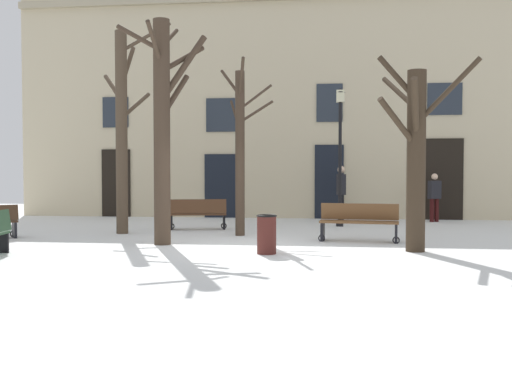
{
  "coord_description": "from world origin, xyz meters",
  "views": [
    {
      "loc": [
        1.74,
        -12.76,
        1.71
      ],
      "look_at": [
        0.0,
        1.62,
        1.17
      ],
      "focal_mm": 41.41,
      "sensor_mm": 36.0,
      "label": 1
    }
  ],
  "objects_px": {
    "streetlamp": "(340,142)",
    "person_near_bench": "(434,195)",
    "tree_left_of_center": "(240,147)",
    "tree_right_of_center": "(163,123)",
    "tree_near_facade": "(415,152)",
    "bench_by_litter_bin": "(359,221)",
    "tree_foreground": "(122,126)",
    "bench_facing_shops": "(198,214)",
    "person_strolling": "(341,190)",
    "litter_bin": "(267,234)"
  },
  "relations": [
    {
      "from": "streetlamp",
      "to": "bench_facing_shops",
      "type": "bearing_deg",
      "value": -160.22
    },
    {
      "from": "tree_left_of_center",
      "to": "tree_right_of_center",
      "type": "xyz_separation_m",
      "value": [
        -1.47,
        -2.03,
        0.48
      ]
    },
    {
      "from": "person_near_bench",
      "to": "bench_facing_shops",
      "type": "bearing_deg",
      "value": -178.6
    },
    {
      "from": "person_strolling",
      "to": "person_near_bench",
      "type": "bearing_deg",
      "value": 76.77
    },
    {
      "from": "streetlamp",
      "to": "person_near_bench",
      "type": "bearing_deg",
      "value": 31.72
    },
    {
      "from": "tree_right_of_center",
      "to": "streetlamp",
      "type": "xyz_separation_m",
      "value": [
        4.1,
        4.85,
        -0.24
      ]
    },
    {
      "from": "tree_foreground",
      "to": "person_near_bench",
      "type": "height_order",
      "value": "tree_foreground"
    },
    {
      "from": "bench_by_litter_bin",
      "to": "bench_facing_shops",
      "type": "distance_m",
      "value": 5.0
    },
    {
      "from": "tree_left_of_center",
      "to": "streetlamp",
      "type": "distance_m",
      "value": 3.86
    },
    {
      "from": "tree_foreground",
      "to": "person_strolling",
      "type": "relative_size",
      "value": 3.12
    },
    {
      "from": "tree_right_of_center",
      "to": "bench_facing_shops",
      "type": "bearing_deg",
      "value": 89.4
    },
    {
      "from": "tree_near_facade",
      "to": "person_near_bench",
      "type": "distance_m",
      "value": 7.59
    },
    {
      "from": "streetlamp",
      "to": "person_near_bench",
      "type": "xyz_separation_m",
      "value": [
        3.12,
        1.93,
        -1.66
      ]
    },
    {
      "from": "bench_by_litter_bin",
      "to": "person_near_bench",
      "type": "distance_m",
      "value": 6.32
    },
    {
      "from": "bench_by_litter_bin",
      "to": "bench_facing_shops",
      "type": "bearing_deg",
      "value": 159.35
    },
    {
      "from": "tree_right_of_center",
      "to": "person_near_bench",
      "type": "height_order",
      "value": "tree_right_of_center"
    },
    {
      "from": "tree_right_of_center",
      "to": "person_near_bench",
      "type": "relative_size",
      "value": 3.21
    },
    {
      "from": "tree_right_of_center",
      "to": "bench_facing_shops",
      "type": "xyz_separation_m",
      "value": [
        0.04,
        3.38,
        -2.33
      ]
    },
    {
      "from": "bench_by_litter_bin",
      "to": "tree_right_of_center",
      "type": "bearing_deg",
      "value": -159.66
    },
    {
      "from": "streetlamp",
      "to": "litter_bin",
      "type": "bearing_deg",
      "value": -104.7
    },
    {
      "from": "tree_left_of_center",
      "to": "litter_bin",
      "type": "relative_size",
      "value": 5.59
    },
    {
      "from": "tree_right_of_center",
      "to": "person_strolling",
      "type": "bearing_deg",
      "value": 57.8
    },
    {
      "from": "tree_near_facade",
      "to": "bench_by_litter_bin",
      "type": "distance_m",
      "value": 2.52
    },
    {
      "from": "tree_right_of_center",
      "to": "tree_foreground",
      "type": "xyz_separation_m",
      "value": [
        -1.74,
        2.17,
        0.11
      ]
    },
    {
      "from": "bench_facing_shops",
      "to": "person_strolling",
      "type": "relative_size",
      "value": 0.93
    },
    {
      "from": "tree_foreground",
      "to": "bench_facing_shops",
      "type": "distance_m",
      "value": 3.25
    },
    {
      "from": "tree_foreground",
      "to": "streetlamp",
      "type": "relative_size",
      "value": 1.38
    },
    {
      "from": "tree_near_facade",
      "to": "bench_by_litter_bin",
      "type": "bearing_deg",
      "value": 123.19
    },
    {
      "from": "tree_left_of_center",
      "to": "tree_right_of_center",
      "type": "distance_m",
      "value": 2.55
    },
    {
      "from": "tree_near_facade",
      "to": "person_near_bench",
      "type": "relative_size",
      "value": 2.59
    },
    {
      "from": "bench_by_litter_bin",
      "to": "litter_bin",
      "type": "bearing_deg",
      "value": -123.58
    },
    {
      "from": "tree_near_facade",
      "to": "litter_bin",
      "type": "bearing_deg",
      "value": -166.73
    },
    {
      "from": "tree_near_facade",
      "to": "person_strolling",
      "type": "xyz_separation_m",
      "value": [
        -1.37,
        7.16,
        -1.05
      ]
    },
    {
      "from": "tree_foreground",
      "to": "litter_bin",
      "type": "bearing_deg",
      "value": -38.84
    },
    {
      "from": "tree_foreground",
      "to": "litter_bin",
      "type": "relative_size",
      "value": 7.22
    },
    {
      "from": "litter_bin",
      "to": "bench_by_litter_bin",
      "type": "xyz_separation_m",
      "value": [
        1.98,
        2.34,
        0.08
      ]
    },
    {
      "from": "tree_foreground",
      "to": "bench_by_litter_bin",
      "type": "height_order",
      "value": "tree_foreground"
    },
    {
      "from": "person_strolling",
      "to": "tree_foreground",
      "type": "bearing_deg",
      "value": -68.86
    },
    {
      "from": "streetlamp",
      "to": "person_strolling",
      "type": "distance_m",
      "value": 2.33
    },
    {
      "from": "tree_left_of_center",
      "to": "person_strolling",
      "type": "relative_size",
      "value": 2.42
    },
    {
      "from": "tree_foreground",
      "to": "bench_facing_shops",
      "type": "height_order",
      "value": "tree_foreground"
    },
    {
      "from": "bench_by_litter_bin",
      "to": "bench_facing_shops",
      "type": "relative_size",
      "value": 1.12
    },
    {
      "from": "tree_foreground",
      "to": "tree_near_facade",
      "type": "xyz_separation_m",
      "value": [
        7.28,
        -2.7,
        -0.8
      ]
    },
    {
      "from": "streetlamp",
      "to": "tree_near_facade",
      "type": "bearing_deg",
      "value": -74.97
    },
    {
      "from": "tree_left_of_center",
      "to": "bench_by_litter_bin",
      "type": "height_order",
      "value": "tree_left_of_center"
    },
    {
      "from": "tree_foreground",
      "to": "streetlamp",
      "type": "xyz_separation_m",
      "value": [
        5.84,
        2.68,
        -0.35
      ]
    },
    {
      "from": "person_near_bench",
      "to": "litter_bin",
      "type": "bearing_deg",
      "value": -144.33
    },
    {
      "from": "person_near_bench",
      "to": "tree_left_of_center",
      "type": "bearing_deg",
      "value": -164.3
    },
    {
      "from": "person_strolling",
      "to": "tree_right_of_center",
      "type": "bearing_deg",
      "value": -48.1
    },
    {
      "from": "person_near_bench",
      "to": "person_strolling",
      "type": "bearing_deg",
      "value": 158.8
    }
  ]
}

